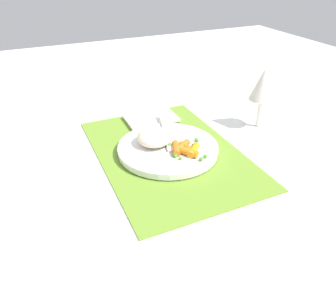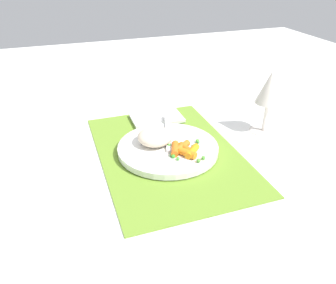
# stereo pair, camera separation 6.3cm
# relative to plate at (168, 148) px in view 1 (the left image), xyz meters

# --- Properties ---
(ground_plane) EXTENTS (2.40, 2.40, 0.00)m
(ground_plane) POSITION_rel_plate_xyz_m (0.00, 0.00, -0.01)
(ground_plane) COLOR white
(placemat) EXTENTS (0.48, 0.32, 0.01)m
(placemat) POSITION_rel_plate_xyz_m (0.00, 0.00, -0.01)
(placemat) COLOR olive
(placemat) RESTS_ON ground_plane
(plate) EXTENTS (0.24, 0.24, 0.01)m
(plate) POSITION_rel_plate_xyz_m (0.00, 0.00, 0.00)
(plate) COLOR white
(plate) RESTS_ON placemat
(rice_mound) EXTENTS (0.08, 0.08, 0.04)m
(rice_mound) POSITION_rel_plate_xyz_m (-0.02, -0.03, 0.03)
(rice_mound) COLOR beige
(rice_mound) RESTS_ON plate
(carrot_portion) EXTENTS (0.08, 0.07, 0.02)m
(carrot_portion) POSITION_rel_plate_xyz_m (0.04, 0.02, 0.02)
(carrot_portion) COLOR orange
(carrot_portion) RESTS_ON plate
(pea_scatter) EXTENTS (0.09, 0.09, 0.01)m
(pea_scatter) POSITION_rel_plate_xyz_m (0.04, 0.03, 0.01)
(pea_scatter) COLOR #52A439
(pea_scatter) RESTS_ON plate
(fork) EXTENTS (0.20, 0.07, 0.01)m
(fork) POSITION_rel_plate_xyz_m (-0.04, 0.01, 0.01)
(fork) COLOR silver
(fork) RESTS_ON plate
(wine_glass) EXTENTS (0.07, 0.07, 0.17)m
(wine_glass) POSITION_rel_plate_xyz_m (-0.02, 0.28, 0.10)
(wine_glass) COLOR silver
(wine_glass) RESTS_ON ground_plane
(napkin) EXTENTS (0.09, 0.14, 0.01)m
(napkin) POSITION_rel_plate_xyz_m (-0.18, 0.03, -0.00)
(napkin) COLOR white
(napkin) RESTS_ON placemat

